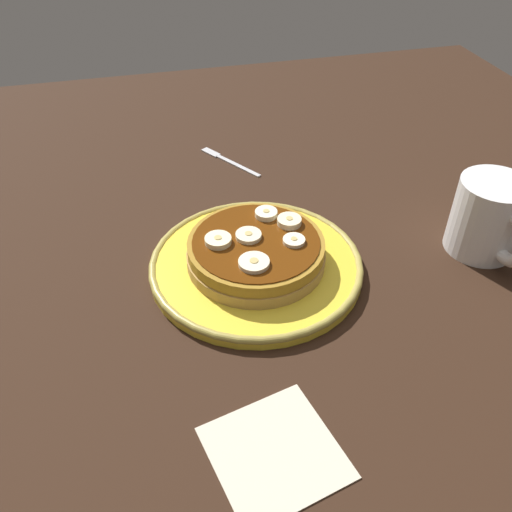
{
  "coord_description": "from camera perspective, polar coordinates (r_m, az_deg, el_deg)",
  "views": [
    {
      "loc": [
        49.2,
        -12.48,
        44.12
      ],
      "look_at": [
        0.0,
        0.0,
        2.25
      ],
      "focal_mm": 37.62,
      "sensor_mm": 36.0,
      "label": 1
    }
  ],
  "objects": [
    {
      "name": "napkin",
      "position": [
        0.51,
        2.02,
        -20.11
      ],
      "size": [
        13.17,
        13.17,
        0.3
      ],
      "primitive_type": "cube",
      "rotation": [
        0.0,
        0.0,
        0.22
      ],
      "color": "beige",
      "rests_on": "ground_plane"
    },
    {
      "name": "pancake_stack",
      "position": [
        0.65,
        -0.08,
        0.53
      ],
      "size": [
        17.49,
        17.42,
        3.27
      ],
      "color": "#B38A48",
      "rests_on": "plate"
    },
    {
      "name": "banana_slice_0",
      "position": [
        0.65,
        -0.8,
        2.16
      ],
      "size": [
        3.16,
        3.16,
        0.78
      ],
      "color": "beige",
      "rests_on": "pancake_stack"
    },
    {
      "name": "banana_slice_4",
      "position": [
        0.64,
        -4.05,
        1.65
      ],
      "size": [
        3.2,
        3.2,
        0.96
      ],
      "color": "#FDF2B6",
      "rests_on": "pancake_stack"
    },
    {
      "name": "ground_plane",
      "position": [
        0.68,
        -0.0,
        -2.43
      ],
      "size": [
        140.0,
        140.0,
        3.0
      ],
      "primitive_type": "cube",
      "color": "black"
    },
    {
      "name": "fork",
      "position": [
        0.9,
        -3.12,
        10.18
      ],
      "size": [
        11.49,
        7.81,
        0.5
      ],
      "color": "silver",
      "rests_on": "ground_plane"
    },
    {
      "name": "banana_slice_1",
      "position": [
        0.64,
        4.05,
        1.62
      ],
      "size": [
        2.68,
        2.68,
        0.7
      ],
      "color": "#F7E7C2",
      "rests_on": "pancake_stack"
    },
    {
      "name": "coffee_mug",
      "position": [
        0.74,
        23.6,
        3.79
      ],
      "size": [
        12.71,
        8.92,
        9.88
      ],
      "color": "white",
      "rests_on": "ground_plane"
    },
    {
      "name": "banana_slice_5",
      "position": [
        0.67,
        3.55,
        3.68
      ],
      "size": [
        3.04,
        3.04,
        1.03
      ],
      "color": "#F9E9B7",
      "rests_on": "pancake_stack"
    },
    {
      "name": "banana_slice_3",
      "position": [
        0.61,
        -0.22,
        -0.75
      ],
      "size": [
        3.58,
        3.58,
        0.77
      ],
      "color": "#F1E5BD",
      "rests_on": "pancake_stack"
    },
    {
      "name": "banana_slice_2",
      "position": [
        0.68,
        1.09,
        4.5
      ],
      "size": [
        2.86,
        2.86,
        0.96
      ],
      "color": "#F6EEC4",
      "rests_on": "pancake_stack"
    },
    {
      "name": "plate",
      "position": [
        0.67,
        -0.0,
        -0.9
      ],
      "size": [
        26.51,
        26.51,
        1.65
      ],
      "color": "yellow",
      "rests_on": "ground_plane"
    }
  ]
}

